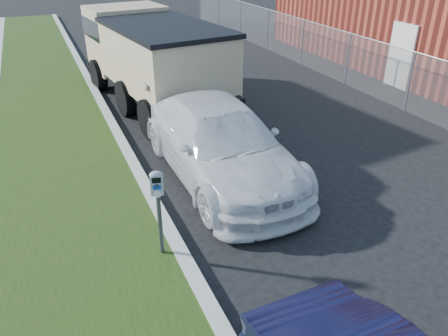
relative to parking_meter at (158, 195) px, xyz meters
name	(u,v)px	position (x,y,z in m)	size (l,w,h in m)	color
ground	(313,224)	(2.89, -0.16, -1.25)	(120.00, 120.00, 0.00)	black
chainlink_fence	(349,49)	(8.89, 6.84, 0.01)	(0.06, 30.06, 30.00)	slate
parking_meter	(158,195)	(0.00, 0.00, 0.00)	(0.24, 0.19, 1.53)	#3F4247
white_wagon	(220,142)	(2.03, 2.32, -0.44)	(2.26, 5.55, 1.61)	silver
dump_truck	(151,54)	(2.00, 7.89, 0.27)	(3.48, 7.16, 2.70)	black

